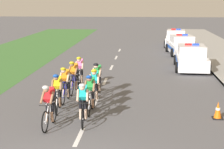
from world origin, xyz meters
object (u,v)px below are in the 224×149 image
at_px(cyclist_second, 83,103).
at_px(cyclist_seventh, 74,76).
at_px(police_car_nearest, 191,58).
at_px(traffic_cone_near, 218,110).
at_px(cyclist_eighth, 97,78).
at_px(police_car_second, 181,46).
at_px(cyclist_lead, 49,105).
at_px(cyclist_sixth, 94,86).
at_px(cyclist_ninth, 80,71).
at_px(police_car_third, 176,39).
at_px(cyclist_fourth, 90,93).
at_px(cyclist_fifth, 65,84).
at_px(cyclist_third, 57,92).

bearing_deg(cyclist_second, cyclist_seventh, 104.59).
distance_m(police_car_nearest, traffic_cone_near, 9.73).
xyz_separation_m(cyclist_eighth, police_car_second, (4.98, 12.92, -0.11)).
height_order(cyclist_lead, cyclist_second, same).
relative_size(cyclist_lead, cyclist_sixth, 1.00).
bearing_deg(cyclist_lead, traffic_cone_near, 13.83).
xyz_separation_m(cyclist_lead, cyclist_ninth, (0.02, 5.99, 0.00)).
bearing_deg(police_car_third, cyclist_sixth, -104.15).
height_order(cyclist_fourth, cyclist_eighth, same).
xyz_separation_m(cyclist_second, police_car_second, (4.98, 16.89, -0.11)).
distance_m(cyclist_lead, police_car_third, 23.23).
bearing_deg(cyclist_fifth, police_car_third, 72.19).
bearing_deg(police_car_nearest, police_car_third, 90.00).
xyz_separation_m(cyclist_fifth, police_car_second, (6.18, 14.07, -0.11)).
relative_size(cyclist_eighth, police_car_nearest, 0.39).
bearing_deg(police_car_second, cyclist_ninth, -118.22).
height_order(cyclist_lead, cyclist_third, same).
xyz_separation_m(cyclist_second, cyclist_ninth, (-1.07, 5.61, 0.00)).
relative_size(cyclist_sixth, cyclist_seventh, 1.00).
bearing_deg(cyclist_lead, cyclist_third, 94.22).
relative_size(cyclist_seventh, traffic_cone_near, 2.69).
bearing_deg(police_car_nearest, cyclist_third, -123.57).
bearing_deg(cyclist_lead, police_car_second, 70.64).
bearing_deg(police_car_third, police_car_second, -89.96).
relative_size(cyclist_seventh, police_car_second, 0.38).
distance_m(cyclist_seventh, cyclist_ninth, 1.33).
distance_m(cyclist_lead, police_car_nearest, 12.70).
height_order(cyclist_ninth, police_car_second, police_car_second).
height_order(cyclist_fifth, cyclist_eighth, same).
bearing_deg(police_car_second, cyclist_fourth, -107.59).
xyz_separation_m(cyclist_second, traffic_cone_near, (4.74, 1.06, -0.48)).
relative_size(cyclist_lead, cyclist_seventh, 1.00).
bearing_deg(cyclist_sixth, cyclist_fourth, -90.18).
xyz_separation_m(cyclist_fifth, cyclist_seventh, (0.09, 1.47, 0.00)).
relative_size(cyclist_fifth, police_car_third, 0.38).
bearing_deg(cyclist_seventh, cyclist_third, -92.11).
xyz_separation_m(police_car_third, traffic_cone_near, (-0.23, -20.99, -0.37)).
height_order(cyclist_lead, police_car_second, police_car_second).
xyz_separation_m(police_car_nearest, police_car_third, (-0.00, 11.27, 0.00)).
distance_m(cyclist_second, police_car_second, 17.61).
distance_m(cyclist_sixth, cyclist_eighth, 1.42).
xyz_separation_m(cyclist_seventh, police_car_nearest, (6.09, 6.49, -0.11)).
bearing_deg(cyclist_sixth, cyclist_third, -139.11).
bearing_deg(cyclist_third, cyclist_fourth, -3.34).
bearing_deg(police_car_nearest, cyclist_eighth, -126.19).
height_order(cyclist_second, cyclist_fourth, same).
xyz_separation_m(cyclist_seventh, police_car_third, (6.09, 17.77, -0.11)).
xyz_separation_m(cyclist_fifth, cyclist_eighth, (1.20, 1.15, 0.00)).
distance_m(cyclist_third, cyclist_sixth, 1.70).
distance_m(cyclist_sixth, traffic_cone_near, 4.93).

